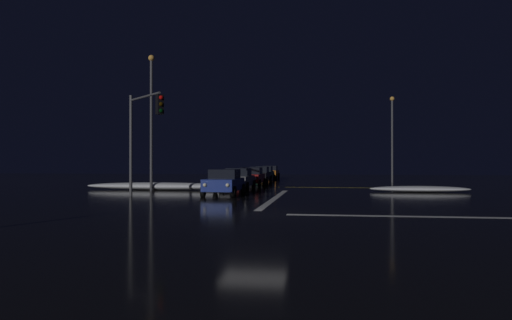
{
  "coord_description": "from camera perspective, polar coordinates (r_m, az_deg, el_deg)",
  "views": [
    {
      "loc": [
        2.7,
        -18.05,
        1.99
      ],
      "look_at": [
        -1.6,
        11.84,
        2.14
      ],
      "focal_mm": 33.23,
      "sensor_mm": 36.0,
      "label": 1
    }
  ],
  "objects": [
    {
      "name": "snow_bank_right_curb",
      "position": [
        33.51,
        19.11,
        -3.33
      ],
      "size": [
        6.56,
        1.5,
        0.41
      ],
      "color": "white",
      "rests_on": "ground"
    },
    {
      "name": "sedan_green",
      "position": [
        51.48,
        1.0,
        -1.61
      ],
      "size": [
        2.02,
        4.33,
        1.57
      ],
      "color": "#14512D",
      "rests_on": "ground"
    },
    {
      "name": "sedan_orange",
      "position": [
        57.89,
        1.72,
        -1.47
      ],
      "size": [
        2.02,
        4.33,
        1.57
      ],
      "color": "#C66014",
      "rests_on": "ground"
    },
    {
      "name": "traffic_signal_nw",
      "position": [
        27.49,
        -13.48,
        4.16
      ],
      "size": [
        3.09,
        3.09,
        5.97
      ],
      "color": "#4C4C51",
      "rests_on": "ground"
    },
    {
      "name": "stop_line_north",
      "position": [
        26.5,
        2.32,
        -4.59
      ],
      "size": [
        0.35,
        14.11,
        0.01
      ],
      "color": "white",
      "rests_on": "ground"
    },
    {
      "name": "snow_bank_left_curb",
      "position": [
        34.88,
        -11.51,
        -3.11
      ],
      "size": [
        11.13,
        1.5,
        0.54
      ],
      "color": "white",
      "rests_on": "ground"
    },
    {
      "name": "ground",
      "position": [
        18.36,
        -0.32,
        -6.67
      ],
      "size": [
        120.0,
        120.0,
        0.1
      ],
      "primitive_type": "cube",
      "color": "black"
    },
    {
      "name": "sedan_blue",
      "position": [
        28.7,
        -3.85,
        -2.66
      ],
      "size": [
        2.02,
        4.33,
        1.57
      ],
      "color": "navy",
      "rests_on": "ground"
    },
    {
      "name": "sedan_gray",
      "position": [
        34.28,
        -2.16,
        -2.28
      ],
      "size": [
        2.02,
        4.33,
        1.57
      ],
      "color": "slate",
      "rests_on": "ground"
    },
    {
      "name": "streetlamp_left_near",
      "position": [
        34.26,
        -12.49,
        5.56
      ],
      "size": [
        0.44,
        0.44,
        9.56
      ],
      "color": "#424247",
      "rests_on": "ground"
    },
    {
      "name": "centre_line_ns",
      "position": [
        38.03,
        4.11,
        -3.28
      ],
      "size": [
        22.0,
        0.15,
        0.01
      ],
      "color": "yellow",
      "rests_on": "ground"
    },
    {
      "name": "crosswalk_bar_east",
      "position": [
        19.01,
        25.55,
        -6.26
      ],
      "size": [
        14.11,
        0.4,
        0.01
      ],
      "color": "white",
      "rests_on": "ground"
    },
    {
      "name": "sedan_red",
      "position": [
        39.42,
        -0.57,
        -2.02
      ],
      "size": [
        2.02,
        4.33,
        1.57
      ],
      "color": "maroon",
      "rests_on": "ground"
    },
    {
      "name": "streetlamp_right_far",
      "position": [
        48.43,
        16.07,
        3.18
      ],
      "size": [
        0.44,
        0.44,
        8.47
      ],
      "color": "#424247",
      "rests_on": "ground"
    },
    {
      "name": "sedan_black",
      "position": [
        45.8,
        0.42,
        -1.78
      ],
      "size": [
        2.02,
        4.33,
        1.57
      ],
      "color": "black",
      "rests_on": "ground"
    }
  ]
}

